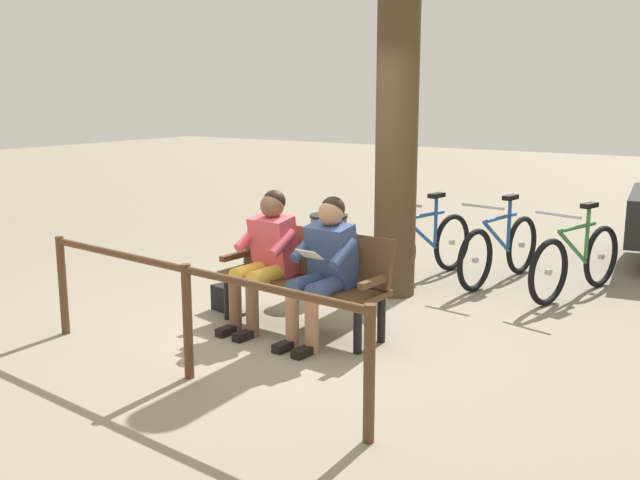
# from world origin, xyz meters

# --- Properties ---
(ground_plane) EXTENTS (40.00, 40.00, 0.00)m
(ground_plane) POSITION_xyz_m (0.00, 0.00, 0.00)
(ground_plane) COLOR gray
(bench) EXTENTS (1.63, 0.60, 0.87)m
(bench) POSITION_xyz_m (-0.10, -0.28, 0.51)
(bench) COLOR #51331E
(bench) RESTS_ON ground
(person_reading) EXTENTS (0.51, 0.79, 1.20)m
(person_reading) POSITION_xyz_m (-0.41, -0.09, 0.66)
(person_reading) COLOR #334772
(person_reading) RESTS_ON ground
(person_companion) EXTENTS (0.51, 0.79, 1.20)m
(person_companion) POSITION_xyz_m (0.23, -0.14, 0.66)
(person_companion) COLOR #D84C59
(person_companion) RESTS_ON ground
(handbag) EXTENTS (0.32, 0.20, 0.24)m
(handbag) POSITION_xyz_m (0.82, -0.27, 0.12)
(handbag) COLOR black
(handbag) RESTS_ON ground
(tree_trunk) EXTENTS (0.42, 0.42, 3.34)m
(tree_trunk) POSITION_xyz_m (-0.22, -1.68, 1.67)
(tree_trunk) COLOR #4C3823
(tree_trunk) RESTS_ON ground
(litter_bin) EXTENTS (0.39, 0.39, 0.81)m
(litter_bin) POSITION_xyz_m (0.39, -1.39, 0.40)
(litter_bin) COLOR slate
(litter_bin) RESTS_ON ground
(bicycle_black) EXTENTS (0.59, 1.64, 0.94)m
(bicycle_black) POSITION_xyz_m (-1.79, -2.63, 0.36)
(bicycle_black) COLOR black
(bicycle_black) RESTS_ON ground
(bicycle_silver) EXTENTS (0.48, 1.67, 0.94)m
(bicycle_silver) POSITION_xyz_m (-0.95, -2.73, 0.36)
(bicycle_silver) COLOR black
(bicycle_silver) RESTS_ON ground
(bicycle_purple) EXTENTS (0.52, 1.66, 0.94)m
(bicycle_purple) POSITION_xyz_m (-0.21, -2.44, 0.36)
(bicycle_purple) COLOR black
(bicycle_purple) RESTS_ON ground
(railing_fence) EXTENTS (3.23, 0.36, 0.85)m
(railing_fence) POSITION_xyz_m (-0.04, 1.14, 0.60)
(railing_fence) COLOR #51331E
(railing_fence) RESTS_ON ground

